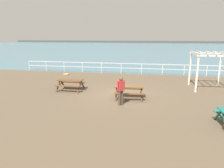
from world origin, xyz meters
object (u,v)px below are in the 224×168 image
Objects in this scene: picnic_table_near_right at (70,82)px; visitor at (121,89)px; lattice_pergola at (210,62)px; picnic_table_near_left at (129,89)px.

picnic_table_near_right is 4.83m from visitor.
visitor is 0.61× the size of lattice_pergola.
picnic_table_near_right is at bearing -169.56° from lattice_pergola.
visitor is (-0.32, -1.47, 0.36)m from picnic_table_near_left.
picnic_table_near_right is at bearing 160.90° from picnic_table_near_left.
lattice_pergola reaches higher than visitor.
picnic_table_near_left is 6.61m from lattice_pergola.
picnic_table_near_left is at bearing -15.34° from picnic_table_near_right.
visitor is at bearing -142.59° from lattice_pergola.
picnic_table_near_right is 1.10× the size of visitor.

